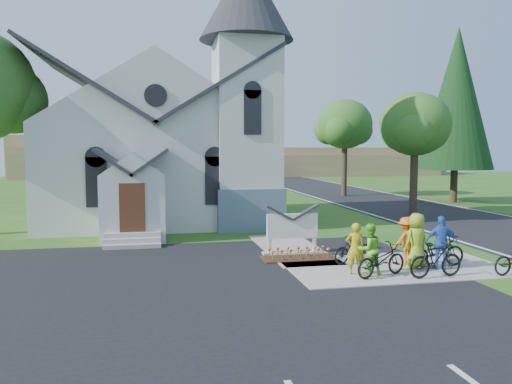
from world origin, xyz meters
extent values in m
plane|color=#285C1A|center=(0.00, 0.00, 0.00)|extent=(120.00, 120.00, 0.00)
cube|color=black|center=(-7.00, -2.00, 0.01)|extent=(20.00, 16.00, 0.02)
cube|color=black|center=(10.00, 15.00, 0.01)|extent=(8.00, 90.00, 0.02)
cube|color=#A5A195|center=(1.50, 0.50, 0.03)|extent=(7.00, 4.00, 0.05)
cube|color=silver|center=(-6.00, 13.00, 2.50)|extent=(11.00, 9.00, 5.00)
cube|color=slate|center=(-1.70, 9.70, 1.00)|extent=(3.20, 3.20, 2.00)
cube|color=silver|center=(-1.70, 9.70, 4.50)|extent=(3.00, 3.00, 9.00)
cube|color=silver|center=(-7.00, 7.30, 1.40)|extent=(2.60, 2.40, 2.80)
cube|color=#4F2816|center=(-7.00, 6.07, 1.50)|extent=(1.00, 0.10, 2.00)
cube|color=#A5A195|center=(-1.20, 3.20, 0.05)|extent=(2.20, 0.40, 0.10)
cube|color=white|center=(-2.05, 3.20, 0.55)|extent=(0.12, 0.12, 1.00)
cube|color=white|center=(-0.35, 3.20, 0.55)|extent=(0.12, 0.12, 1.00)
cube|color=white|center=(-1.20, 3.20, 1.05)|extent=(1.90, 0.14, 0.90)
cube|color=#3C1F10|center=(-1.20, 2.30, 0.04)|extent=(2.60, 1.10, 0.07)
cylinder|color=#33241C|center=(8.50, 12.00, 2.02)|extent=(0.44, 0.44, 4.05)
ellipsoid|color=#2B5D20|center=(8.50, 12.00, 5.25)|extent=(4.00, 4.00, 3.60)
cylinder|color=#33241C|center=(9.00, 24.00, 2.25)|extent=(0.44, 0.44, 4.50)
ellipsoid|color=#2B5D20|center=(9.00, 24.00, 5.82)|extent=(4.40, 4.40, 3.96)
cylinder|color=#33241C|center=(15.00, 18.00, 1.20)|extent=(0.50, 0.50, 2.40)
cone|color=black|center=(15.00, 18.00, 7.40)|extent=(5.20, 5.20, 10.00)
cube|color=#886C4C|center=(6.00, 56.00, 2.00)|extent=(60.00, 8.00, 4.00)
cube|color=#886C4C|center=(-10.00, 58.00, 2.80)|extent=(30.00, 6.00, 5.60)
cube|color=#886C4C|center=(22.00, 54.00, 1.50)|extent=(25.00, 6.00, 3.00)
imported|color=#B99E15|center=(-0.16, -0.19, 0.84)|extent=(0.66, 0.52, 1.58)
imported|color=black|center=(0.49, -0.60, 0.54)|extent=(1.99, 1.26, 0.99)
imported|color=#72DB29|center=(0.19, -0.41, 0.84)|extent=(0.84, 0.70, 1.58)
imported|color=black|center=(0.34, 1.19, 0.52)|extent=(1.63, 0.91, 0.94)
imported|color=blue|center=(2.77, -0.13, 0.90)|extent=(1.08, 0.70, 1.71)
imported|color=black|center=(2.79, 0.16, 0.57)|extent=(2.00, 0.80, 1.03)
imported|color=orange|center=(1.94, 0.58, 0.85)|extent=(1.12, 0.77, 1.59)
imported|color=black|center=(2.03, -1.05, 0.59)|extent=(1.82, 0.67, 1.07)
imported|color=#8DB221|center=(2.06, 0.15, 0.94)|extent=(0.99, 0.78, 1.78)
camera|label=1|loc=(-6.09, -14.21, 3.87)|focal=35.00mm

